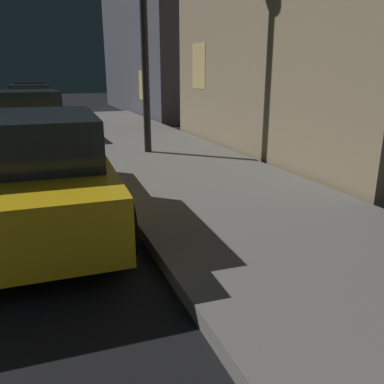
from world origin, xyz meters
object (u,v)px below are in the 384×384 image
car_white (32,101)px  car_green (31,116)px  car_yellow_cab (29,171)px  car_red (32,94)px

car_white → car_green: bearing=-90.0°
car_yellow_cab → car_red: 20.07m
car_green → car_white: 6.89m
car_red → car_green: bearing=-90.0°
car_yellow_cab → car_red: bearing=90.0°
car_white → car_red: (-0.00, 6.20, 0.02)m
car_yellow_cab → car_red: same height
car_yellow_cab → car_red: (0.00, 20.07, 0.01)m
car_white → car_red: same height
car_green → car_red: (-0.00, 13.09, 0.00)m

